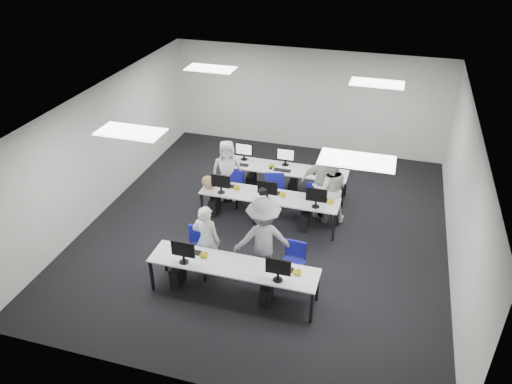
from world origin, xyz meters
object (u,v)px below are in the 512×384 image
(desk_front, at_px, (233,267))
(chair_7, at_px, (325,204))
(photographer, at_px, (263,239))
(chair_2, at_px, (230,194))
(chair_1, at_px, (292,271))
(chair_4, at_px, (313,207))
(chair_0, at_px, (198,259))
(chair_6, at_px, (274,193))
(chair_5, at_px, (236,188))
(student_3, at_px, (323,183))
(desk_mid, at_px, (269,197))
(student_2, at_px, (227,171))
(chair_3, at_px, (271,200))
(student_0, at_px, (207,240))
(student_1, at_px, (330,188))

(desk_front, xyz_separation_m, chair_7, (1.18, 3.34, -0.41))
(photographer, bearing_deg, chair_2, -78.49)
(chair_1, height_order, chair_4, chair_1)
(chair_0, bearing_deg, chair_1, 3.70)
(chair_6, bearing_deg, chair_5, 164.54)
(chair_4, relative_size, student_3, 0.48)
(desk_mid, relative_size, chair_4, 3.91)
(chair_0, height_order, student_2, student_2)
(student_2, bearing_deg, chair_3, -27.88)
(desk_front, bearing_deg, chair_5, 107.51)
(desk_front, xyz_separation_m, photographer, (0.38, 0.70, 0.22))
(chair_4, bearing_deg, chair_1, -98.53)
(chair_7, xyz_separation_m, photographer, (-0.80, -2.64, 0.62))
(student_0, bearing_deg, student_2, -75.82)
(chair_2, distance_m, chair_7, 2.33)
(desk_mid, relative_size, chair_6, 3.29)
(chair_7, height_order, student_1, student_1)
(chair_4, xyz_separation_m, student_1, (0.36, -0.03, 0.58))
(desk_front, bearing_deg, student_0, 144.60)
(chair_5, height_order, chair_6, chair_6)
(photographer, bearing_deg, chair_5, -82.69)
(chair_3, relative_size, student_3, 0.48)
(chair_2, bearing_deg, chair_5, 72.97)
(chair_2, xyz_separation_m, chair_6, (1.05, 0.32, 0.03))
(desk_mid, relative_size, chair_5, 3.85)
(desk_mid, distance_m, chair_2, 1.32)
(chair_1, distance_m, chair_2, 3.24)
(desk_mid, relative_size, student_3, 1.87)
(student_0, relative_size, student_1, 0.93)
(chair_3, bearing_deg, chair_0, -108.47)
(chair_6, distance_m, chair_7, 1.28)
(chair_6, height_order, student_2, student_2)
(photographer, bearing_deg, desk_mid, -99.29)
(chair_5, bearing_deg, chair_3, -35.38)
(chair_6, distance_m, student_3, 1.32)
(chair_1, height_order, chair_2, chair_2)
(chair_1, bearing_deg, chair_3, 117.23)
(student_0, distance_m, student_1, 3.29)
(student_1, relative_size, student_3, 0.99)
(desk_mid, height_order, student_0, student_0)
(chair_1, relative_size, student_3, 0.51)
(chair_2, relative_size, student_1, 0.52)
(chair_5, bearing_deg, chair_7, -21.83)
(chair_3, bearing_deg, photographer, -80.82)
(chair_0, distance_m, chair_2, 2.67)
(chair_3, height_order, student_1, student_1)
(desk_front, bearing_deg, chair_2, 110.11)
(desk_mid, height_order, student_1, student_1)
(chair_7, height_order, photographer, photographer)
(chair_2, height_order, photographer, photographer)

